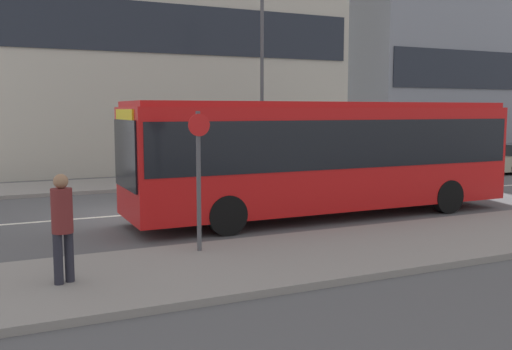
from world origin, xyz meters
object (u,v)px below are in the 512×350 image
(parked_car_0, at_px, (428,163))
(street_lamp, at_px, (262,66))
(bus_stop_sign, at_px, (199,170))
(pedestrian_near_stop, at_px, (62,221))
(city_bus, at_px, (325,151))

(parked_car_0, relative_size, street_lamp, 0.59)
(bus_stop_sign, distance_m, street_lamp, 12.34)
(street_lamp, bearing_deg, pedestrian_near_stop, -128.54)
(pedestrian_near_stop, bearing_deg, parked_car_0, -173.94)
(city_bus, xyz_separation_m, bus_stop_sign, (-4.64, -2.75, -0.06))
(city_bus, distance_m, parked_car_0, 10.83)
(pedestrian_near_stop, bearing_deg, street_lamp, -153.40)
(parked_car_0, xyz_separation_m, pedestrian_near_stop, (-16.33, -9.78, 0.52))
(bus_stop_sign, bearing_deg, street_lamp, 58.36)
(city_bus, relative_size, pedestrian_near_stop, 6.14)
(pedestrian_near_stop, bearing_deg, bus_stop_sign, 177.09)
(pedestrian_near_stop, bearing_deg, city_bus, -177.28)
(street_lamp, bearing_deg, city_bus, -102.50)
(city_bus, relative_size, street_lamp, 1.46)
(city_bus, height_order, pedestrian_near_stop, city_bus)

